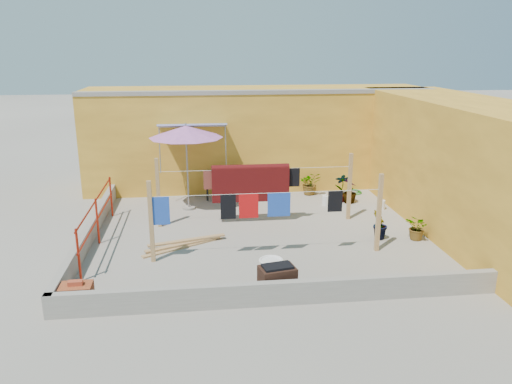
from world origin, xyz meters
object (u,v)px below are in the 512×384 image
outdoor_table (230,176)px  green_hose (354,192)px  water_jug_b (326,200)px  patio_umbrella (186,132)px  brick_stack (77,295)px  brazier (277,280)px  water_jug_a (382,205)px  plant_back_a (310,183)px  white_basin (271,261)px

outdoor_table → green_hose: 3.98m
water_jug_b → outdoor_table: bearing=157.0°
outdoor_table → patio_umbrella: bearing=-141.4°
brick_stack → green_hose: bearing=41.9°
brazier → green_hose: (3.50, 6.40, -0.25)m
water_jug_b → water_jug_a: bearing=-20.5°
patio_umbrella → outdoor_table: size_ratio=1.53×
brick_stack → green_hose: 9.58m
water_jug_a → water_jug_b: (-1.49, 0.56, 0.01)m
water_jug_b → plant_back_a: plant_back_a is taller
water_jug_b → plant_back_a: bearing=100.6°
brazier → green_hose: bearing=61.3°
outdoor_table → plant_back_a: 2.52m
brick_stack → plant_back_a: size_ratio=0.78×
patio_umbrella → white_basin: 4.88m
brick_stack → water_jug_b: bearing=41.6°
green_hose → plant_back_a: size_ratio=0.70×
brazier → brick_stack: bearing=-180.0°
outdoor_table → water_jug_a: size_ratio=5.43×
patio_umbrella → brazier: 5.96m
water_jug_a → plant_back_a: size_ratio=0.42×
outdoor_table → white_basin: size_ratio=3.10×
water_jug_a → plant_back_a: plant_back_a is taller
brick_stack → white_basin: size_ratio=1.06×
outdoor_table → brazier: bearing=-86.2°
patio_umbrella → green_hose: size_ratio=4.93×
brazier → white_basin: bearing=86.1°
patio_umbrella → white_basin: size_ratio=4.75×
outdoor_table → plant_back_a: (2.50, 0.00, -0.31)m
water_jug_a → brick_stack: bearing=-147.6°
brazier → green_hose: 7.30m
green_hose → water_jug_b: bearing=-136.7°
outdoor_table → water_jug_b: size_ratio=4.93×
brazier → white_basin: brazier is taller
brick_stack → water_jug_b: (5.91, 5.25, -0.06)m
white_basin → water_jug_a: (3.68, 3.31, 0.09)m
white_basin → water_jug_a: 4.95m
water_jug_b → green_hose: (1.22, 1.15, -0.11)m
brick_stack → patio_umbrella: bearing=70.3°
water_jug_a → brazier: bearing=-128.8°
white_basin → brazier: bearing=-93.9°
green_hose → plant_back_a: plant_back_a is taller
brick_stack → water_jug_b: 7.90m
brick_stack → water_jug_a: (7.40, 4.69, -0.07)m
brick_stack → brazier: (3.62, 0.00, 0.08)m
white_basin → water_jug_a: bearing=41.9°
white_basin → water_jug_a: water_jug_a is taller
brazier → water_jug_a: brazier is taller
white_basin → green_hose: (3.41, 5.01, -0.01)m
patio_umbrella → outdoor_table: bearing=38.6°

